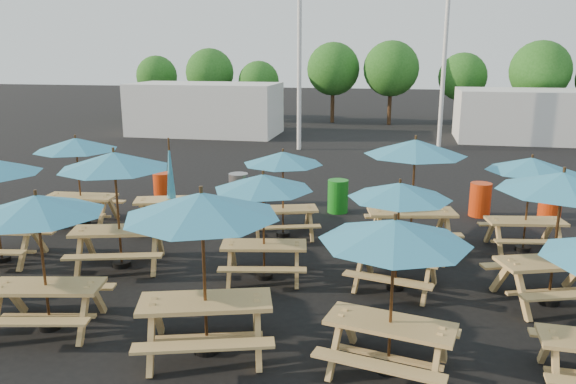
% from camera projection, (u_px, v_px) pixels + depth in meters
% --- Properties ---
extents(ground, '(120.00, 120.00, 0.00)m').
position_uv_depth(ground, '(275.00, 255.00, 12.75)').
color(ground, black).
rests_on(ground, ground).
extents(picnic_unit_2, '(2.30, 2.30, 2.34)m').
position_uv_depth(picnic_unit_2, '(76.00, 149.00, 14.54)').
color(picnic_unit_2, tan).
rests_on(picnic_unit_2, ground).
extents(picnic_unit_3, '(2.47, 2.47, 2.32)m').
position_uv_depth(picnic_unit_3, '(37.00, 213.00, 8.87)').
color(picnic_unit_3, tan).
rests_on(picnic_unit_3, ground).
extents(picnic_unit_4, '(2.81, 2.81, 2.51)m').
position_uv_depth(picnic_unit_4, '(114.00, 167.00, 11.53)').
color(picnic_unit_4, tan).
rests_on(picnic_unit_4, ground).
extents(picnic_unit_5, '(2.26, 2.10, 2.38)m').
position_uv_depth(picnic_unit_5, '(171.00, 192.00, 14.39)').
color(picnic_unit_5, tan).
rests_on(picnic_unit_5, ground).
extents(picnic_unit_6, '(2.88, 2.88, 2.54)m').
position_uv_depth(picnic_unit_6, '(202.00, 214.00, 8.11)').
color(picnic_unit_6, tan).
rests_on(picnic_unit_6, ground).
extents(picnic_unit_7, '(2.30, 2.30, 2.18)m').
position_uv_depth(picnic_unit_7, '(263.00, 188.00, 10.99)').
color(picnic_unit_7, tan).
rests_on(picnic_unit_7, ground).
extents(picnic_unit_8, '(2.46, 2.46, 2.16)m').
position_uv_depth(picnic_unit_8, '(283.00, 163.00, 13.60)').
color(picnic_unit_8, tan).
rests_on(picnic_unit_8, ground).
extents(picnic_unit_9, '(2.49, 2.49, 2.31)m').
position_uv_depth(picnic_unit_9, '(394.00, 240.00, 7.62)').
color(picnic_unit_9, tan).
rests_on(picnic_unit_9, ground).
extents(picnic_unit_10, '(2.35, 2.35, 2.14)m').
position_uv_depth(picnic_unit_10, '(399.00, 197.00, 10.46)').
color(picnic_unit_10, tan).
rests_on(picnic_unit_10, ground).
extents(picnic_unit_11, '(2.73, 2.73, 2.57)m').
position_uv_depth(picnic_unit_11, '(415.00, 153.00, 12.81)').
color(picnic_unit_11, tan).
rests_on(picnic_unit_11, ground).
extents(picnic_unit_13, '(2.86, 2.86, 2.48)m').
position_uv_depth(picnic_unit_13, '(562.00, 189.00, 9.77)').
color(picnic_unit_13, tan).
rests_on(picnic_unit_13, ground).
extents(picnic_unit_14, '(2.30, 2.30, 2.21)m').
position_uv_depth(picnic_unit_14, '(531.00, 170.00, 12.55)').
color(picnic_unit_14, tan).
rests_on(picnic_unit_14, ground).
extents(waste_bin_0, '(0.59, 0.59, 0.94)m').
position_uv_depth(waste_bin_0, '(163.00, 188.00, 16.95)').
color(waste_bin_0, red).
rests_on(waste_bin_0, ground).
extents(waste_bin_1, '(0.59, 0.59, 0.94)m').
position_uv_depth(waste_bin_1, '(239.00, 189.00, 16.87)').
color(waste_bin_1, gray).
rests_on(waste_bin_1, ground).
extents(waste_bin_2, '(0.59, 0.59, 0.94)m').
position_uv_depth(waste_bin_2, '(338.00, 196.00, 16.02)').
color(waste_bin_2, '#17811C').
rests_on(waste_bin_2, ground).
extents(waste_bin_3, '(0.59, 0.59, 0.94)m').
position_uv_depth(waste_bin_3, '(480.00, 200.00, 15.65)').
color(waste_bin_3, red).
rests_on(waste_bin_3, ground).
extents(waste_bin_4, '(0.59, 0.59, 0.94)m').
position_uv_depth(waste_bin_4, '(550.00, 206.00, 14.97)').
color(waste_bin_4, red).
rests_on(waste_bin_4, ground).
extents(mast_0, '(0.20, 0.20, 12.00)m').
position_uv_depth(mast_0, '(300.00, 17.00, 24.98)').
color(mast_0, silver).
rests_on(mast_0, ground).
extents(mast_1, '(0.20, 0.20, 12.00)m').
position_uv_depth(mast_1, '(447.00, 17.00, 25.63)').
color(mast_1, silver).
rests_on(mast_1, ground).
extents(event_tent_0, '(8.00, 4.00, 2.80)m').
position_uv_depth(event_tent_0, '(206.00, 109.00, 31.06)').
color(event_tent_0, silver).
rests_on(event_tent_0, ground).
extents(event_tent_1, '(7.00, 4.00, 2.60)m').
position_uv_depth(event_tent_1, '(527.00, 115.00, 28.76)').
color(event_tent_1, silver).
rests_on(event_tent_1, ground).
extents(tree_0, '(2.80, 2.80, 4.24)m').
position_uv_depth(tree_0, '(157.00, 76.00, 38.77)').
color(tree_0, '#382314').
rests_on(tree_0, ground).
extents(tree_1, '(3.11, 3.11, 4.72)m').
position_uv_depth(tree_1, '(210.00, 73.00, 36.58)').
color(tree_1, '#382314').
rests_on(tree_1, ground).
extents(tree_2, '(2.59, 2.59, 3.93)m').
position_uv_depth(tree_2, '(259.00, 82.00, 35.82)').
color(tree_2, '#382314').
rests_on(tree_2, ground).
extents(tree_3, '(3.36, 3.36, 5.09)m').
position_uv_depth(tree_3, '(333.00, 69.00, 35.75)').
color(tree_3, '#382314').
rests_on(tree_3, ground).
extents(tree_4, '(3.41, 3.41, 5.17)m').
position_uv_depth(tree_4, '(391.00, 69.00, 34.60)').
color(tree_4, '#382314').
rests_on(tree_4, ground).
extents(tree_5, '(2.94, 2.94, 4.45)m').
position_uv_depth(tree_5, '(463.00, 77.00, 34.29)').
color(tree_5, '#382314').
rests_on(tree_5, ground).
extents(tree_6, '(3.38, 3.38, 5.13)m').
position_uv_depth(tree_6, '(540.00, 71.00, 31.71)').
color(tree_6, '#382314').
rests_on(tree_6, ground).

